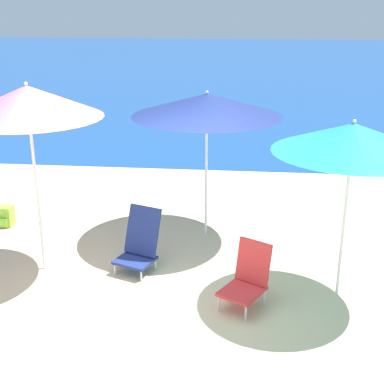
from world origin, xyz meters
TOP-DOWN VIEW (x-y plane):
  - ground_plane at (0.00, 0.00)m, footprint 60.00×60.00m
  - sea_water at (0.00, 25.14)m, footprint 60.00×40.00m
  - beach_umbrella_navy at (0.68, 1.97)m, footprint 2.07×2.07m
  - beach_umbrella_teal at (2.34, 0.40)m, footprint 1.71×1.71m
  - beach_umbrella_pink at (-1.30, 0.69)m, footprint 1.74×1.74m
  - beach_chair_navy at (-0.08, 0.83)m, footprint 0.61×0.65m
  - beach_chair_red at (1.29, 0.11)m, footprint 0.62×0.67m
  - backpack_lime at (-2.42, 1.97)m, footprint 0.27×0.23m

SIDE VIEW (x-z plane):
  - ground_plane at x=0.00m, z-range 0.00..0.00m
  - sea_water at x=0.00m, z-range 0.00..0.01m
  - backpack_lime at x=-2.42m, z-range 0.00..0.31m
  - beach_chair_red at x=1.29m, z-range -0.02..0.70m
  - beach_chair_navy at x=-0.08m, z-range -0.04..0.76m
  - beach_umbrella_teal at x=2.34m, z-range 0.85..2.94m
  - beach_umbrella_navy at x=0.68m, z-range 0.86..2.98m
  - beach_umbrella_pink at x=-1.30m, z-range 0.96..3.35m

